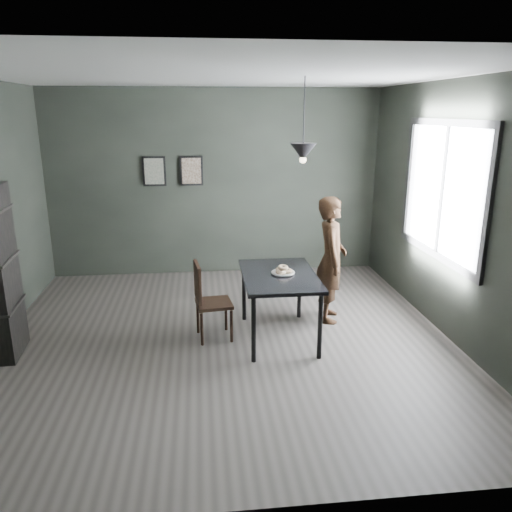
{
  "coord_description": "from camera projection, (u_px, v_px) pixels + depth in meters",
  "views": [
    {
      "loc": [
        -0.23,
        -5.1,
        2.46
      ],
      "look_at": [
        0.35,
        0.05,
        0.95
      ],
      "focal_mm": 35.0,
      "sensor_mm": 36.0,
      "label": 1
    }
  ],
  "objects": [
    {
      "name": "ground",
      "position": [
        225.0,
        340.0,
        5.58
      ],
      "size": [
        5.0,
        5.0,
        0.0
      ],
      "primitive_type": "plane",
      "color": "#332F2C",
      "rests_on": "ground"
    },
    {
      "name": "back_wall",
      "position": [
        215.0,
        183.0,
        7.58
      ],
      "size": [
        5.0,
        0.1,
        2.8
      ],
      "primitive_type": "cube",
      "color": "black",
      "rests_on": "ground"
    },
    {
      "name": "ceiling",
      "position": [
        220.0,
        74.0,
        4.8
      ],
      "size": [
        5.0,
        5.0,
        0.02
      ],
      "color": "silver",
      "rests_on": "ground"
    },
    {
      "name": "window_assembly",
      "position": [
        442.0,
        191.0,
        5.59
      ],
      "size": [
        0.04,
        1.96,
        1.56
      ],
      "color": "white",
      "rests_on": "ground"
    },
    {
      "name": "cafe_table",
      "position": [
        279.0,
        281.0,
        5.46
      ],
      "size": [
        0.8,
        1.2,
        0.75
      ],
      "color": "black",
      "rests_on": "ground"
    },
    {
      "name": "white_plate",
      "position": [
        283.0,
        273.0,
        5.45
      ],
      "size": [
        0.23,
        0.23,
        0.01
      ],
      "primitive_type": "cylinder",
      "color": "white",
      "rests_on": "cafe_table"
    },
    {
      "name": "donut_pile",
      "position": [
        283.0,
        270.0,
        5.44
      ],
      "size": [
        0.19,
        0.2,
        0.09
      ],
      "rotation": [
        0.0,
        0.0,
        -0.16
      ],
      "color": "beige",
      "rests_on": "white_plate"
    },
    {
      "name": "woman",
      "position": [
        331.0,
        260.0,
        5.94
      ],
      "size": [
        0.47,
        0.62,
        1.52
      ],
      "primitive_type": "imported",
      "rotation": [
        0.0,
        0.0,
        1.37
      ],
      "color": "black",
      "rests_on": "ground"
    },
    {
      "name": "wood_chair",
      "position": [
        207.0,
        296.0,
        5.49
      ],
      "size": [
        0.43,
        0.43,
        0.88
      ],
      "rotation": [
        0.0,
        0.0,
        0.13
      ],
      "color": "black",
      "rests_on": "ground"
    },
    {
      "name": "pendant_lamp",
      "position": [
        303.0,
        152.0,
        5.2
      ],
      "size": [
        0.28,
        0.28,
        0.86
      ],
      "color": "black",
      "rests_on": "ground"
    },
    {
      "name": "framed_print_left",
      "position": [
        154.0,
        171.0,
        7.39
      ],
      "size": [
        0.34,
        0.04,
        0.44
      ],
      "color": "black",
      "rests_on": "ground"
    },
    {
      "name": "framed_print_right",
      "position": [
        192.0,
        171.0,
        7.45
      ],
      "size": [
        0.34,
        0.04,
        0.44
      ],
      "color": "black",
      "rests_on": "ground"
    }
  ]
}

